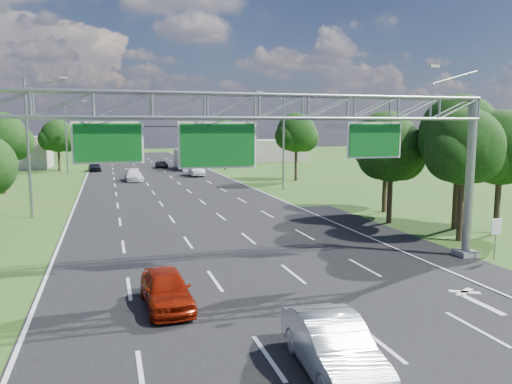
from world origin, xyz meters
name	(u,v)px	position (x,y,z in m)	size (l,w,h in m)	color
ground	(189,210)	(0.00, 30.00, 0.00)	(220.00, 220.00, 0.00)	#265218
road	(189,210)	(0.00, 30.00, 0.00)	(18.00, 180.00, 0.02)	black
road_flare	(420,249)	(10.20, 14.00, 0.00)	(3.00, 30.00, 0.02)	black
sign_gantry	(259,121)	(0.33, 12.00, 6.89)	(23.50, 1.00, 9.56)	gray
regulatory_sign	(496,230)	(12.40, 10.98, 1.51)	(0.60, 0.08, 2.10)	gray
traffic_signal	(202,136)	(7.48, 65.00, 5.17)	(12.21, 0.24, 7.00)	black
streetlight_l_near	(31,141)	(-11.30, 30.00, 5.58)	(2.97, 0.22, 10.16)	gray
streetlight_l_far	(67,134)	(-11.30, 65.00, 5.58)	(2.97, 0.22, 10.16)	gray
streetlight_r_mid	(282,136)	(11.30, 40.00, 5.58)	(2.97, 0.22, 10.16)	gray
tree_cluster_right	(437,147)	(14.80, 19.19, 5.31)	(9.91, 14.60, 8.68)	#2D2116
tree_verge_lb	(2,139)	(-15.92, 45.04, 5.41)	(5.76, 4.80, 8.06)	#2D2116
tree_verge_lc	(58,137)	(-12.92, 70.04, 4.98)	(5.76, 4.80, 7.62)	#2D2116
tree_verge_rd	(297,134)	(16.08, 48.04, 5.63)	(5.76, 4.80, 8.28)	#2D2116
tree_verge_re	(225,134)	(14.08, 78.04, 5.20)	(5.76, 4.80, 7.84)	#2D2116
building_left	(2,153)	(-22.00, 78.00, 2.50)	(14.00, 10.00, 5.00)	gray
building_right	(271,150)	(24.00, 82.00, 2.00)	(12.00, 9.00, 4.00)	gray
red_coupe	(166,289)	(-4.15, 8.98, 0.70)	(1.64, 4.09, 1.39)	maroon
silver_sedan	(333,346)	(-0.40, 2.68, 0.77)	(1.63, 4.68, 1.54)	silver
car_queue_a	(134,175)	(-3.13, 53.21, 0.71)	(1.98, 4.86, 1.41)	white
car_queue_b	(162,164)	(2.16, 71.86, 0.55)	(1.81, 3.92, 1.09)	black
car_queue_c	(95,167)	(-8.00, 68.31, 0.69)	(1.64, 4.06, 1.38)	black
car_queue_d	(196,170)	(5.30, 57.24, 0.82)	(1.73, 4.95, 1.63)	silver
box_truck	(185,160)	(5.47, 68.15, 1.45)	(2.67, 8.10, 3.02)	silver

